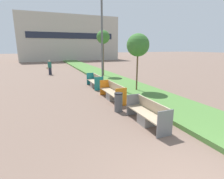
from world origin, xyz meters
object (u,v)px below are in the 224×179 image
at_px(litter_bin, 118,102).
at_px(pedestrian_walking, 50,67).
at_px(bench_grey_frame, 148,115).
at_px(bench_teal_frame, 95,82).
at_px(sapling_tree_near, 138,45).
at_px(bench_orange_frame, 113,93).
at_px(street_lamp_post, 102,27).
at_px(sapling_tree_far, 103,37).

relative_size(litter_bin, pedestrian_walking, 0.56).
relative_size(bench_grey_frame, pedestrian_walking, 1.39).
bearing_deg(bench_teal_frame, sapling_tree_near, -49.98).
xyz_separation_m(bench_orange_frame, sapling_tree_near, (2.11, 0.95, 2.67)).
relative_size(street_lamp_post, sapling_tree_far, 1.74).
xyz_separation_m(bench_grey_frame, bench_teal_frame, (-0.00, 7.01, -0.00)).
bearing_deg(bench_orange_frame, litter_bin, -104.34).
bearing_deg(street_lamp_post, bench_grey_frame, -94.99).
height_order(bench_grey_frame, sapling_tree_near, sapling_tree_near).
bearing_deg(pedestrian_walking, bench_grey_frame, -79.50).
bearing_deg(pedestrian_walking, sapling_tree_far, -37.95).
height_order(bench_grey_frame, street_lamp_post, street_lamp_post).
bearing_deg(street_lamp_post, litter_bin, -101.49).
bearing_deg(litter_bin, pedestrian_walking, 99.86).
height_order(bench_orange_frame, sapling_tree_far, sapling_tree_far).
bearing_deg(bench_orange_frame, sapling_tree_far, 74.21).
xyz_separation_m(bench_orange_frame, bench_teal_frame, (-0.00, 3.47, -0.01)).
xyz_separation_m(street_lamp_post, sapling_tree_near, (1.50, -2.51, -1.24)).
bearing_deg(street_lamp_post, sapling_tree_far, 69.42).
bearing_deg(sapling_tree_near, street_lamp_post, 120.89).
relative_size(bench_grey_frame, street_lamp_post, 0.28).
relative_size(bench_orange_frame, sapling_tree_near, 0.65).
bearing_deg(sapling_tree_near, bench_grey_frame, -115.20).
bearing_deg(bench_orange_frame, sapling_tree_near, 24.29).
relative_size(bench_grey_frame, sapling_tree_far, 0.49).
height_order(sapling_tree_near, pedestrian_walking, sapling_tree_near).
bearing_deg(bench_orange_frame, street_lamp_post, 80.04).
distance_m(street_lamp_post, sapling_tree_near, 3.18).
distance_m(sapling_tree_near, pedestrian_walking, 11.61).
bearing_deg(sapling_tree_far, street_lamp_post, -110.58).
bearing_deg(street_lamp_post, sapling_tree_near, -59.11).
xyz_separation_m(bench_teal_frame, sapling_tree_far, (2.11, 4.00, 3.46)).
relative_size(bench_grey_frame, litter_bin, 2.46).
relative_size(street_lamp_post, pedestrian_walking, 4.95).
relative_size(sapling_tree_near, pedestrian_walking, 2.39).
distance_m(bench_teal_frame, sapling_tree_near, 4.24).
bearing_deg(street_lamp_post, bench_orange_frame, -99.96).
bearing_deg(pedestrian_walking, street_lamp_post, -66.71).
xyz_separation_m(street_lamp_post, pedestrian_walking, (-3.35, 7.79, -3.49)).
distance_m(bench_grey_frame, bench_orange_frame, 3.54).
bearing_deg(sapling_tree_near, bench_teal_frame, 130.02).
xyz_separation_m(bench_orange_frame, litter_bin, (-0.47, -1.84, 0.07)).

